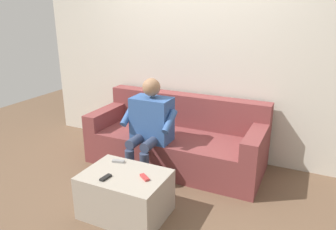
# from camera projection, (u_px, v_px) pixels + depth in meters

# --- Properties ---
(ground_plane) EXTENTS (8.00, 8.00, 0.00)m
(ground_plane) POSITION_uv_depth(u_px,v_px,m) (148.00, 192.00, 3.37)
(ground_plane) COLOR brown
(back_wall) EXTENTS (4.36, 0.06, 2.60)m
(back_wall) POSITION_uv_depth(u_px,v_px,m) (193.00, 53.00, 3.99)
(back_wall) COLOR beige
(back_wall) RESTS_ON ground
(couch) EXTENTS (2.08, 0.86, 0.81)m
(couch) POSITION_uv_depth(u_px,v_px,m) (177.00, 141.00, 3.92)
(couch) COLOR brown
(couch) RESTS_ON ground
(coffee_table) EXTENTS (0.76, 0.55, 0.42)m
(coffee_table) POSITION_uv_depth(u_px,v_px,m) (125.00, 194.00, 2.95)
(coffee_table) COLOR #A89E8E
(coffee_table) RESTS_ON ground
(person_solo_seated) EXTENTS (0.59, 0.53, 1.12)m
(person_solo_seated) POSITION_uv_depth(u_px,v_px,m) (150.00, 123.00, 3.54)
(person_solo_seated) COLOR #335693
(person_solo_seated) RESTS_ON ground
(remote_red) EXTENTS (0.12, 0.10, 0.02)m
(remote_red) POSITION_uv_depth(u_px,v_px,m) (145.00, 177.00, 2.81)
(remote_red) COLOR #B73333
(remote_red) RESTS_ON coffee_table
(remote_black) EXTENTS (0.05, 0.12, 0.02)m
(remote_black) POSITION_uv_depth(u_px,v_px,m) (106.00, 178.00, 2.80)
(remote_black) COLOR black
(remote_black) RESTS_ON coffee_table
(remote_gray) EXTENTS (0.12, 0.07, 0.02)m
(remote_gray) POSITION_uv_depth(u_px,v_px,m) (118.00, 161.00, 3.10)
(remote_gray) COLOR gray
(remote_gray) RESTS_ON coffee_table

